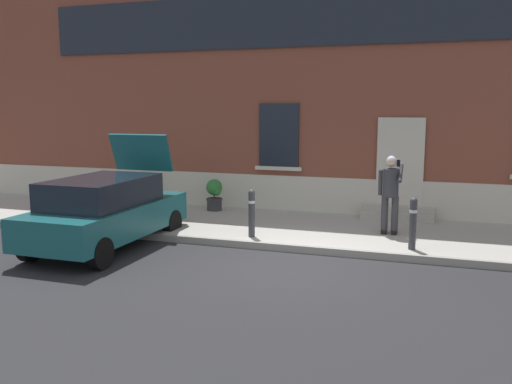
% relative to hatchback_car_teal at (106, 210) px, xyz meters
% --- Properties ---
extents(ground_plane, '(80.00, 80.00, 0.00)m').
position_rel_hatchback_car_teal_xyz_m(ground_plane, '(3.98, -0.05, -0.80)').
color(ground_plane, '#232326').
extents(sidewalk, '(24.00, 3.60, 0.15)m').
position_rel_hatchback_car_teal_xyz_m(sidewalk, '(3.98, 2.75, -0.72)').
color(sidewalk, '#99968E').
rests_on(sidewalk, ground).
extents(curb_edge, '(24.00, 0.12, 0.15)m').
position_rel_hatchback_car_teal_xyz_m(curb_edge, '(3.98, 0.89, -0.72)').
color(curb_edge, gray).
rests_on(curb_edge, ground).
extents(building_facade, '(24.00, 1.52, 7.50)m').
position_rel_hatchback_car_teal_xyz_m(building_facade, '(3.98, 5.23, 2.93)').
color(building_facade, brown).
rests_on(building_facade, ground).
extents(entrance_stoop, '(1.80, 0.64, 0.32)m').
position_rel_hatchback_car_teal_xyz_m(entrance_stoop, '(5.67, 4.28, -0.52)').
color(entrance_stoop, '#9E998E').
rests_on(entrance_stoop, sidewalk).
extents(hatchback_car_teal, '(1.81, 4.08, 2.34)m').
position_rel_hatchback_car_teal_xyz_m(hatchback_car_teal, '(0.00, 0.00, 0.00)').
color(hatchback_car_teal, '#165156').
rests_on(hatchback_car_teal, ground).
extents(bollard_near_person, '(0.15, 0.15, 1.04)m').
position_rel_hatchback_car_teal_xyz_m(bollard_near_person, '(6.15, 1.30, -0.09)').
color(bollard_near_person, '#333338').
rests_on(bollard_near_person, sidewalk).
extents(bollard_far_left, '(0.15, 0.15, 1.04)m').
position_rel_hatchback_car_teal_xyz_m(bollard_far_left, '(2.79, 1.30, -0.09)').
color(bollard_far_left, '#333338').
rests_on(bollard_far_left, sidewalk).
extents(person_on_phone, '(0.51, 0.47, 1.75)m').
position_rel_hatchback_car_teal_xyz_m(person_on_phone, '(5.61, 2.46, 0.35)').
color(person_on_phone, '#2D2D33').
rests_on(person_on_phone, sidewalk).
extents(planter_terracotta, '(0.44, 0.44, 0.86)m').
position_rel_hatchback_car_teal_xyz_m(planter_terracotta, '(-1.60, 4.02, -0.19)').
color(planter_terracotta, '#B25B38').
rests_on(planter_terracotta, sidewalk).
extents(planter_charcoal, '(0.44, 0.44, 0.86)m').
position_rel_hatchback_car_teal_xyz_m(planter_charcoal, '(0.84, 3.87, -0.19)').
color(planter_charcoal, '#2D2D30').
rests_on(planter_charcoal, sidewalk).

